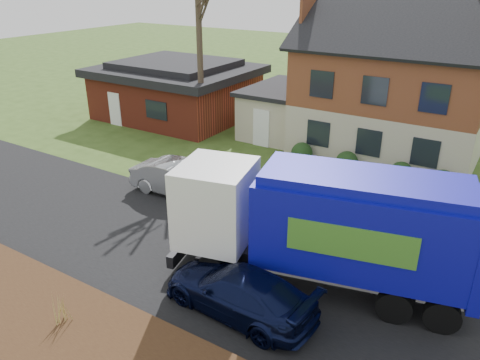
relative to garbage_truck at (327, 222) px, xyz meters
The scene contains 9 objects.
ground 4.44m from the garbage_truck, behind, with size 120.00×120.00×0.00m, color #324B19.
road 4.44m from the garbage_truck, behind, with size 80.00×7.00×0.02m, color black.
mulch_verge 7.33m from the garbage_truck, 122.72° to the right, with size 80.00×3.50×0.30m, color black.
main_house 13.62m from the garbage_truck, 99.85° to the left, with size 12.95×8.95×9.26m.
ranch_house 20.08m from the garbage_truck, 141.90° to the left, with size 9.80×8.20×3.70m.
garbage_truck is the anchor object (origin of this frame).
silver_sedan 8.50m from the garbage_truck, 160.62° to the left, with size 1.55×4.46×1.47m, color #ADB0B5.
navy_wagon 3.26m from the garbage_truck, 122.84° to the right, with size 1.90×4.68×1.36m, color black.
grass_clump_mid 7.76m from the garbage_truck, 132.62° to the right, with size 0.30×0.25×0.85m.
Camera 1 is at (8.02, -10.96, 8.95)m, focal length 35.00 mm.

